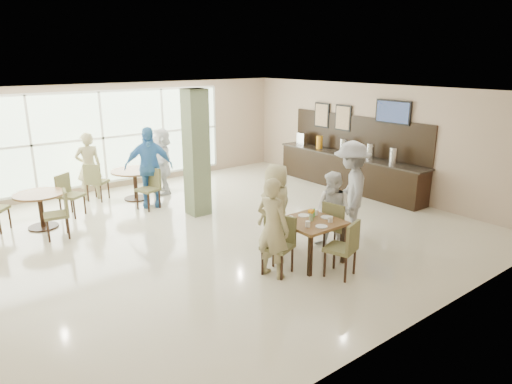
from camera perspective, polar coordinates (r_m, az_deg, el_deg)
ground at (r=9.39m, az=-5.50°, el=-5.03°), size 10.00×10.00×0.00m
room_shell at (r=8.92m, az=-5.79°, el=5.21°), size 10.00×10.00×10.00m
window_bank at (r=12.74m, az=-18.60°, el=6.42°), size 7.00×0.04×7.00m
column at (r=10.18m, az=-7.47°, el=4.82°), size 0.45×0.45×2.80m
main_table at (r=7.89m, az=6.89°, el=-4.22°), size 0.96×0.96×0.75m
round_table_left at (r=10.44m, az=-25.37°, el=-1.17°), size 1.01×1.01×0.75m
round_table_right at (r=11.78m, az=-14.91°, el=1.90°), size 1.15×1.15×0.75m
chairs_main_table at (r=7.97m, az=6.63°, el=-5.40°), size 2.03×2.05×0.95m
chairs_table_left at (r=10.44m, az=-25.24°, el=-1.60°), size 2.16×1.74×0.95m
chairs_table_right at (r=11.77m, az=-15.08°, el=1.33°), size 2.08×2.02×0.95m
tabletop_clutter at (r=7.85m, az=7.14°, el=-3.16°), size 0.77×0.78×0.21m
buffet_counter at (r=12.58m, az=11.45°, el=2.89°), size 0.64×4.70×1.95m
wall_tv at (r=11.83m, az=16.76°, el=9.55°), size 0.06×1.00×0.58m
framed_art_a at (r=12.86m, az=10.83°, el=9.09°), size 0.05×0.55×0.70m
framed_art_b at (r=13.39m, az=8.24°, el=9.49°), size 0.05×0.55×0.70m
teen_left at (r=7.27m, az=2.12°, el=-4.51°), size 0.52×0.68×1.65m
teen_far at (r=8.44m, az=2.52°, el=-1.75°), size 0.84×0.56×1.59m
teen_right at (r=8.40m, az=9.63°, el=-2.47°), size 0.69×0.81×1.47m
teen_standing at (r=9.04m, az=11.77°, el=0.24°), size 1.36×1.39×1.91m
adult_a at (r=11.04m, az=-13.26°, el=3.05°), size 1.28×1.03×1.91m
adult_b at (r=12.12m, az=-11.69°, el=3.83°), size 1.15×1.72×1.71m
adult_standing at (r=12.03m, az=-20.19°, el=3.02°), size 0.67×0.48×1.69m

